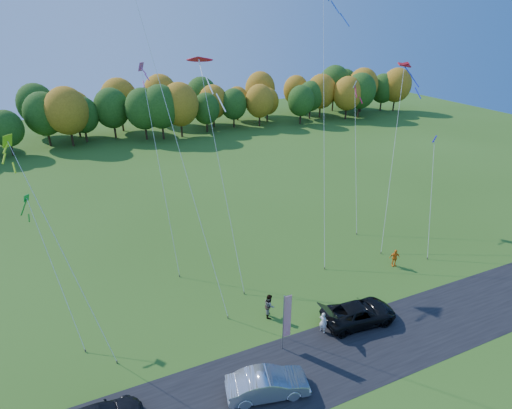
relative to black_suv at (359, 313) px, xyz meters
name	(u,v)px	position (x,y,z in m)	size (l,w,h in m)	color
ground	(289,324)	(-4.72, 1.73, -0.76)	(160.00, 160.00, 0.00)	#305817
asphalt_strip	(319,364)	(-4.72, -2.27, -0.75)	(90.00, 6.00, 0.01)	black
tree_line	(150,137)	(-4.72, 56.73, -0.76)	(116.00, 12.00, 10.00)	#1E4711
black_suv	(359,313)	(0.00, 0.00, 0.00)	(2.51, 5.45, 1.51)	black
silver_sedan	(268,384)	(-8.68, -2.94, 0.04)	(1.69, 4.83, 1.59)	silver
person_tailgate_a	(323,322)	(-2.92, 0.16, 0.07)	(0.60, 0.39, 1.65)	white
person_tailgate_b	(269,305)	(-5.64, 3.17, 0.18)	(0.91, 0.71, 1.88)	gray
person_east	(395,258)	(7.36, 4.67, 0.06)	(0.96, 0.40, 1.64)	orange
feather_flag	(286,316)	(-6.03, -0.13, 1.92)	(0.58, 0.07, 4.37)	#999999
kite_delta_blue	(162,92)	(-10.69, 9.70, 14.86)	(5.75, 12.19, 32.21)	#4C3F33
kite_parafoil_orange	(324,123)	(4.08, 12.44, 10.72)	(7.27, 12.17, 23.39)	#4C3F33
kite_delta_red	(214,134)	(-6.28, 12.58, 10.81)	(2.28, 10.62, 18.32)	#4C3F33
kite_parafoil_rainbow	(393,155)	(11.10, 10.67, 7.29)	(8.24, 8.36, 16.38)	#4C3F33
kite_diamond_yellow	(65,257)	(-18.29, 5.56, 6.23)	(4.15, 5.70, 14.46)	#4C3F33
kite_diamond_green	(55,272)	(-19.32, 8.02, 3.84)	(2.43, 6.74, 9.47)	#4C3F33
kite_diamond_white	(356,157)	(9.40, 14.14, 6.25)	(3.78, 7.54, 14.47)	#4C3F33
kite_diamond_pink	(158,160)	(-10.61, 14.77, 8.49)	(1.20, 8.01, 17.11)	#4C3F33
kite_diamond_blue_low	(431,198)	(12.38, 6.42, 4.25)	(3.49, 4.95, 10.52)	#4C3F33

